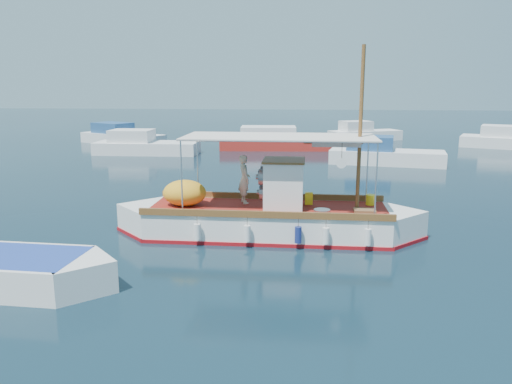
{
  "coord_description": "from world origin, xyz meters",
  "views": [
    {
      "loc": [
        0.55,
        -13.88,
        4.51
      ],
      "look_at": [
        -0.77,
        0.0,
        1.5
      ],
      "focal_mm": 35.0,
      "sensor_mm": 36.0,
      "label": 1
    }
  ],
  "objects": [
    {
      "name": "ground",
      "position": [
        0.0,
        0.0,
        0.0
      ],
      "size": [
        160.0,
        160.0,
        0.0
      ],
      "primitive_type": "plane",
      "color": "black",
      "rests_on": "ground"
    },
    {
      "name": "fishing_caique",
      "position": [
        -0.54,
        0.78,
        0.51
      ],
      "size": [
        9.51,
        2.72,
        5.8
      ],
      "rotation": [
        0.0,
        0.0,
        -0.01
      ],
      "color": "white",
      "rests_on": "ground"
    },
    {
      "name": "bg_boat_nw",
      "position": [
        -9.99,
        18.27,
        0.49
      ],
      "size": [
        6.76,
        2.46,
        1.8
      ],
      "rotation": [
        0.0,
        0.0,
        0.01
      ],
      "color": "silver",
      "rests_on": "ground"
    },
    {
      "name": "bg_boat_n",
      "position": [
        -0.8,
        21.75,
        0.49
      ],
      "size": [
        9.82,
        3.39,
        1.8
      ],
      "rotation": [
        0.0,
        0.0,
        0.06
      ],
      "color": "#A8231C",
      "rests_on": "ground"
    },
    {
      "name": "bg_boat_ne",
      "position": [
        5.17,
        15.4,
        0.49
      ],
      "size": [
        6.72,
        3.32,
        1.8
      ],
      "rotation": [
        0.0,
        0.0,
        -0.18
      ],
      "color": "silver",
      "rests_on": "ground"
    },
    {
      "name": "bg_boat_far_w",
      "position": [
        -13.67,
        23.86,
        0.49
      ],
      "size": [
        7.43,
        5.43,
        1.8
      ],
      "rotation": [
        0.0,
        0.0,
        -0.49
      ],
      "color": "silver",
      "rests_on": "ground"
    },
    {
      "name": "bg_boat_far_n",
      "position": [
        5.46,
        28.08,
        0.49
      ],
      "size": [
        6.23,
        4.19,
        1.8
      ],
      "rotation": [
        0.0,
        0.0,
        0.41
      ],
      "color": "silver",
      "rests_on": "ground"
    }
  ]
}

